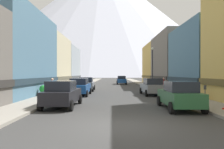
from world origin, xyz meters
TOP-DOWN VIEW (x-y plane):
  - ground_plane at (0.00, 0.00)m, footprint 400.00×400.00m
  - sidewalk_left at (-6.25, 35.00)m, footprint 2.50×100.00m
  - sidewalk_right at (6.25, 35.00)m, footprint 2.50×100.00m
  - storefront_left_1 at (-11.31, 12.36)m, footprint 7.93×12.41m
  - storefront_left_2 at (-11.08, 23.44)m, footprint 7.47×9.68m
  - storefront_left_3 at (-11.30, 33.83)m, footprint 7.90×10.66m
  - storefront_right_1 at (11.83, 16.02)m, footprint 8.97×10.89m
  - storefront_right_2 at (11.34, 28.53)m, footprint 7.98×13.16m
  - storefront_right_3 at (10.91, 41.65)m, footprint 7.11×12.58m
  - car_left_0 at (-3.80, 5.35)m, footprint 2.14×4.44m
  - car_left_1 at (-3.80, 13.21)m, footprint 2.09×4.41m
  - car_left_2 at (-3.80, 19.30)m, footprint 2.17×4.45m
  - car_right_0 at (3.80, 4.39)m, footprint 2.09×4.41m
  - car_right_1 at (3.80, 13.66)m, footprint 2.20×4.46m
  - car_driving_0 at (1.60, 37.68)m, footprint 2.06×4.40m
  - car_driving_1 at (1.60, 37.17)m, footprint 2.06×4.40m
  - parking_meter_near at (5.75, 5.18)m, footprint 0.14×0.10m
  - trash_bin_right at (6.35, 8.35)m, footprint 0.59×0.59m
  - potted_plant_0 at (7.00, 10.75)m, footprint 0.64×0.64m
  - potted_plant_1 at (-7.00, 11.44)m, footprint 0.73×0.73m
  - pedestrian_0 at (-6.25, 11.75)m, footprint 0.36×0.36m
  - pedestrian_1 at (-6.25, 11.90)m, footprint 0.36×0.36m
  - pedestrian_2 at (6.25, 19.05)m, footprint 0.36×0.36m
  - streetlamp_right at (5.35, 21.85)m, footprint 0.36×0.36m
  - mountain_backdrop at (-13.33, 260.00)m, footprint 302.77×302.77m

SIDE VIEW (x-z plane):
  - ground_plane at x=0.00m, z-range 0.00..0.00m
  - sidewalk_left at x=-6.25m, z-range 0.00..0.15m
  - sidewalk_right at x=6.25m, z-range 0.00..0.15m
  - trash_bin_right at x=6.35m, z-range 0.15..1.13m
  - potted_plant_0 at x=7.00m, z-range 0.18..1.15m
  - potted_plant_1 at x=-7.00m, z-range 0.20..1.20m
  - pedestrian_2 at x=6.25m, z-range 0.08..1.66m
  - car_left_0 at x=-3.80m, z-range 0.01..1.79m
  - car_left_1 at x=-3.80m, z-range 0.01..1.79m
  - car_left_2 at x=-3.80m, z-range 0.01..1.79m
  - car_right_0 at x=3.80m, z-range 0.01..1.79m
  - car_right_1 at x=3.80m, z-range 0.01..1.79m
  - car_driving_0 at x=1.60m, z-range 0.01..1.79m
  - car_driving_1 at x=1.60m, z-range 0.01..1.79m
  - pedestrian_0 at x=-6.25m, z-range 0.09..1.74m
  - pedestrian_1 at x=-6.25m, z-range 0.09..1.75m
  - parking_meter_near at x=5.75m, z-range 0.35..1.68m
  - storefront_left_3 at x=-11.30m, z-range -0.14..7.38m
  - storefront_left_2 at x=-11.08m, z-range -0.14..7.70m
  - storefront_right_1 at x=11.83m, z-range -0.14..7.72m
  - streetlamp_right at x=5.35m, z-range 1.06..6.92m
  - storefront_left_1 at x=-11.31m, z-range -0.15..8.28m
  - storefront_right_3 at x=10.91m, z-range -0.16..8.85m
  - storefront_right_2 at x=11.34m, z-range -0.16..8.95m
  - mountain_backdrop at x=-13.33m, z-range 0.00..135.48m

